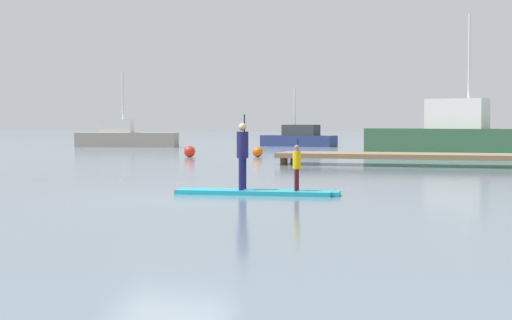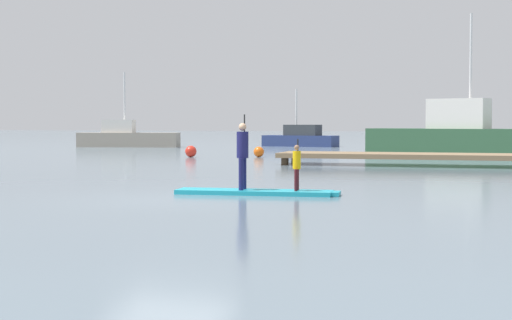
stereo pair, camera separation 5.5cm
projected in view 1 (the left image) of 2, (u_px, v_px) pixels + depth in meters
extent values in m
plane|color=slate|center=(171.00, 200.00, 16.23)|extent=(240.00, 240.00, 0.00)
cube|color=#1E9EB2|center=(254.00, 192.00, 17.42)|extent=(3.58, 1.02, 0.10)
cube|color=#1E9EB2|center=(334.00, 194.00, 17.06)|extent=(0.28, 0.55, 0.09)
cylinder|color=#19194C|center=(244.00, 173.00, 17.60)|extent=(0.11, 0.11, 0.72)
cylinder|color=#19194C|center=(241.00, 174.00, 17.29)|extent=(0.11, 0.11, 0.72)
cylinder|color=#19194C|center=(243.00, 145.00, 17.42)|extent=(0.29, 0.29, 0.60)
sphere|color=tan|center=(243.00, 127.00, 17.40)|extent=(0.17, 0.17, 0.17)
cylinder|color=black|center=(244.00, 152.00, 17.62)|extent=(0.03, 0.03, 1.71)
cube|color=black|center=(244.00, 185.00, 17.66)|extent=(0.04, 0.14, 0.18)
cylinder|color=#4C1419|center=(297.00, 179.00, 17.32)|extent=(0.07, 0.07, 0.49)
cylinder|color=#4C1419|center=(296.00, 180.00, 17.11)|extent=(0.07, 0.07, 0.49)
cylinder|color=#F2B20C|center=(297.00, 160.00, 17.19)|extent=(0.19, 0.19, 0.40)
sphere|color=#8C664C|center=(297.00, 147.00, 17.18)|extent=(0.12, 0.12, 0.12)
cylinder|color=black|center=(298.00, 165.00, 17.35)|extent=(0.03, 0.03, 1.15)
cube|color=black|center=(298.00, 186.00, 17.38)|extent=(0.04, 0.14, 0.18)
cube|color=#2D5638|center=(447.00, 141.00, 39.28)|extent=(8.65, 4.57, 1.30)
cube|color=white|center=(457.00, 114.00, 38.94)|extent=(3.24, 2.29, 1.51)
cylinder|color=silver|center=(469.00, 56.00, 38.47)|extent=(0.12, 0.12, 4.22)
cube|color=navy|center=(298.00, 141.00, 51.59)|extent=(5.24, 2.46, 0.74)
cube|color=#33383D|center=(301.00, 130.00, 51.47)|extent=(2.52, 1.64, 0.72)
cylinder|color=silver|center=(295.00, 107.00, 51.61)|extent=(0.12, 0.12, 2.39)
cube|color=#9E9384|center=(127.00, 140.00, 50.34)|extent=(6.73, 2.75, 0.94)
cube|color=white|center=(117.00, 126.00, 50.36)|extent=(2.19, 1.47, 0.85)
cylinder|color=silver|center=(123.00, 96.00, 50.22)|extent=(0.12, 0.12, 3.08)
cube|color=#846B4C|center=(411.00, 156.00, 28.87)|extent=(9.97, 2.33, 0.18)
cylinder|color=#473828|center=(284.00, 159.00, 29.29)|extent=(0.28, 0.28, 0.46)
cylinder|color=#473828|center=(294.00, 157.00, 30.95)|extent=(0.28, 0.28, 0.46)
sphere|color=orange|center=(258.00, 152.00, 35.93)|extent=(0.49, 0.49, 0.49)
sphere|color=red|center=(190.00, 151.00, 35.85)|extent=(0.54, 0.54, 0.54)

